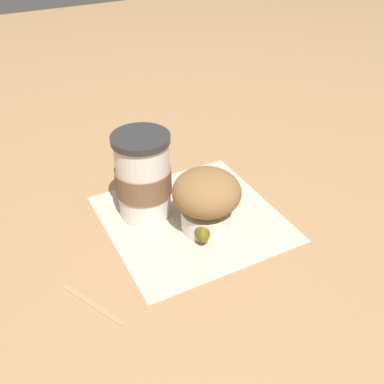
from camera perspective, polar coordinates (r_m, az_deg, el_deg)
ground_plane at (r=0.72m, az=0.00°, el=-3.39°), size 3.00×3.00×0.00m
paper_napkin at (r=0.72m, az=0.00°, el=-3.34°), size 0.27×0.27×0.00m
coffee_cup at (r=0.70m, az=-6.22°, el=1.98°), size 0.09×0.09×0.14m
muffin at (r=0.67m, az=1.86°, el=-0.76°), size 0.10×0.10×0.10m
banana at (r=0.72m, az=1.55°, el=-1.92°), size 0.12×0.13×0.03m
wooden_stirrer at (r=0.61m, az=-12.57°, el=-13.67°), size 0.05×0.10×0.00m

